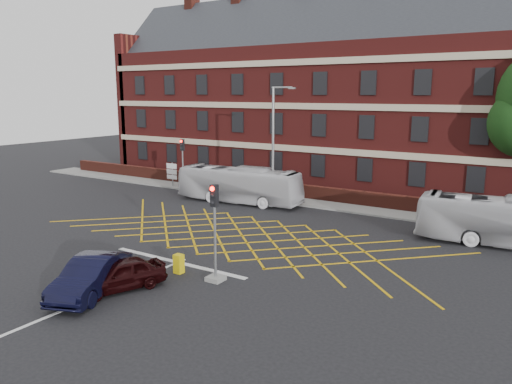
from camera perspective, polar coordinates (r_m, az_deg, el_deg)
The scene contains 16 objects.
ground at distance 27.23m, azimuth -4.00°, elevation -6.00°, with size 120.00×120.00×0.00m, color black.
victorian_building at distance 45.45m, azimuth 13.29°, elevation 10.69°, with size 51.00×12.17×20.40m.
boundary_wall at distance 37.97m, azimuth 7.83°, elevation -0.25°, with size 56.00×0.50×1.10m, color #4D1C14.
far_pavement at distance 37.18m, azimuth 7.15°, elevation -1.25°, with size 60.00×3.00×0.12m, color slate.
box_junction_hatching at distance 28.78m, azimuth -1.60°, elevation -5.00°, with size 11.50×0.12×0.02m, color #CC990C.
stop_line at distance 24.66m, azimuth -8.92°, elevation -7.95°, with size 8.00×0.30×0.02m, color silver.
centre_line at distance 20.65m, azimuth -21.29°, elevation -12.53°, with size 0.15×14.00×0.02m, color silver.
bus_left at distance 37.11m, azimuth -1.95°, elevation 0.83°, with size 2.26×9.68×2.70m, color silver.
bus_right at distance 29.76m, azimuth 27.16°, elevation -3.07°, with size 2.25×9.63×2.68m, color #BBBBBF.
car_navy at distance 21.64m, azimuth -18.34°, elevation -9.08°, with size 1.60×4.59×1.51m, color black.
car_maroon at distance 21.76m, azimuth -15.31°, elevation -9.09°, with size 1.54×3.82×1.30m, color black.
traffic_light_near at distance 21.64m, azimuth -4.70°, elevation -5.71°, with size 0.70×0.70×4.27m.
traffic_light_far at distance 42.42m, azimuth -8.35°, elevation 2.61°, with size 0.70×0.70×4.27m.
street_lamp at distance 36.16m, azimuth 2.03°, elevation 3.03°, with size 2.25×1.00×8.49m.
direction_signs at distance 43.45m, azimuth -9.59°, elevation 2.26°, with size 1.10×0.16×2.20m.
utility_cabinet at distance 23.16m, azimuth -8.82°, elevation -8.11°, with size 0.40×0.36×0.88m, color gold.
Camera 1 is at (15.67, -20.75, 8.08)m, focal length 35.00 mm.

